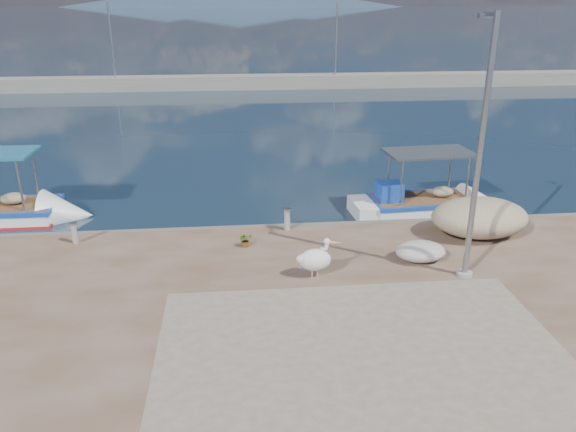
{
  "coord_description": "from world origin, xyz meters",
  "views": [
    {
      "loc": [
        -1.64,
        -12.73,
        7.74
      ],
      "look_at": [
        0.0,
        3.8,
        1.3
      ],
      "focal_mm": 35.0,
      "sensor_mm": 36.0,
      "label": 1
    }
  ],
  "objects_px": {
    "boat_right": "(423,206)",
    "pelican": "(316,259)",
    "bollard_near": "(287,218)",
    "lamp_post": "(478,161)"
  },
  "relations": [
    {
      "from": "lamp_post",
      "to": "bollard_near",
      "type": "bearing_deg",
      "value": 140.91
    },
    {
      "from": "pelican",
      "to": "bollard_near",
      "type": "height_order",
      "value": "pelican"
    },
    {
      "from": "boat_right",
      "to": "pelican",
      "type": "distance_m",
      "value": 7.9
    },
    {
      "from": "boat_right",
      "to": "bollard_near",
      "type": "relative_size",
      "value": 7.73
    },
    {
      "from": "lamp_post",
      "to": "bollard_near",
      "type": "xyz_separation_m",
      "value": [
        -4.63,
        3.76,
        -2.88
      ]
    },
    {
      "from": "lamp_post",
      "to": "bollard_near",
      "type": "relative_size",
      "value": 9.07
    },
    {
      "from": "boat_right",
      "to": "bollard_near",
      "type": "height_order",
      "value": "boat_right"
    },
    {
      "from": "bollard_near",
      "to": "boat_right",
      "type": "bearing_deg",
      "value": 24.37
    },
    {
      "from": "boat_right",
      "to": "bollard_near",
      "type": "bearing_deg",
      "value": -159.76
    },
    {
      "from": "pelican",
      "to": "lamp_post",
      "type": "bearing_deg",
      "value": -4.31
    }
  ]
}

